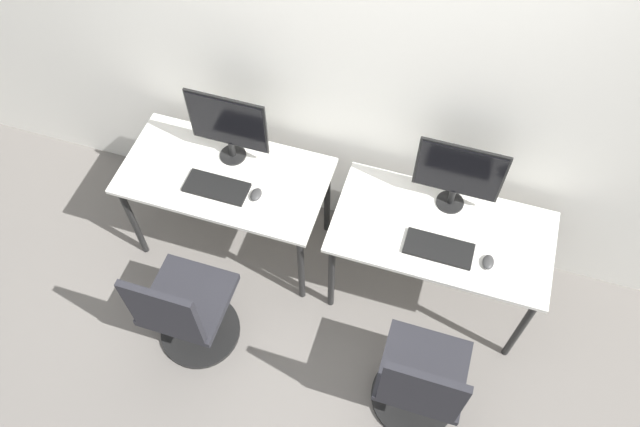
{
  "coord_description": "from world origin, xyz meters",
  "views": [
    {
      "loc": [
        0.54,
        -1.59,
        3.57
      ],
      "look_at": [
        0.0,
        0.12,
        0.86
      ],
      "focal_mm": 35.0,
      "sensor_mm": 36.0,
      "label": 1
    }
  ],
  "objects_px": {
    "monitor_right": "(459,174)",
    "monitor_left": "(228,125)",
    "office_chair_left": "(186,313)",
    "office_chair_right": "(419,384)",
    "keyboard_left": "(217,187)",
    "mouse_left": "(256,194)",
    "mouse_right": "(488,262)",
    "keyboard_right": "(439,249)"
  },
  "relations": [
    {
      "from": "monitor_left",
      "to": "keyboard_left",
      "type": "xyz_separation_m",
      "value": [
        0.0,
        -0.25,
        -0.25
      ]
    },
    {
      "from": "mouse_left",
      "to": "office_chair_left",
      "type": "xyz_separation_m",
      "value": [
        -0.2,
        -0.65,
        -0.35
      ]
    },
    {
      "from": "keyboard_right",
      "to": "mouse_right",
      "type": "xyz_separation_m",
      "value": [
        0.26,
        -0.01,
        0.01
      ]
    },
    {
      "from": "monitor_left",
      "to": "keyboard_left",
      "type": "distance_m",
      "value": 0.36
    },
    {
      "from": "mouse_right",
      "to": "office_chair_right",
      "type": "bearing_deg",
      "value": -106.55
    },
    {
      "from": "keyboard_left",
      "to": "mouse_right",
      "type": "bearing_deg",
      "value": -0.91
    },
    {
      "from": "mouse_left",
      "to": "mouse_right",
      "type": "height_order",
      "value": "same"
    },
    {
      "from": "keyboard_left",
      "to": "keyboard_right",
      "type": "relative_size",
      "value": 1.0
    },
    {
      "from": "mouse_right",
      "to": "office_chair_right",
      "type": "height_order",
      "value": "office_chair_right"
    },
    {
      "from": "mouse_left",
      "to": "keyboard_right",
      "type": "height_order",
      "value": "mouse_left"
    },
    {
      "from": "keyboard_right",
      "to": "mouse_right",
      "type": "height_order",
      "value": "mouse_right"
    },
    {
      "from": "mouse_left",
      "to": "office_chair_left",
      "type": "height_order",
      "value": "office_chair_left"
    },
    {
      "from": "keyboard_left",
      "to": "office_chair_left",
      "type": "xyz_separation_m",
      "value": [
        0.03,
        -0.63,
        -0.34
      ]
    },
    {
      "from": "office_chair_left",
      "to": "mouse_right",
      "type": "relative_size",
      "value": 10.17
    },
    {
      "from": "monitor_right",
      "to": "monitor_left",
      "type": "bearing_deg",
      "value": -177.82
    },
    {
      "from": "monitor_left",
      "to": "mouse_left",
      "type": "height_order",
      "value": "monitor_left"
    },
    {
      "from": "monitor_left",
      "to": "monitor_right",
      "type": "xyz_separation_m",
      "value": [
        1.28,
        0.05,
        0.0
      ]
    },
    {
      "from": "monitor_left",
      "to": "office_chair_left",
      "type": "xyz_separation_m",
      "value": [
        0.03,
        -0.88,
        -0.6
      ]
    },
    {
      "from": "keyboard_left",
      "to": "mouse_right",
      "type": "relative_size",
      "value": 4.04
    },
    {
      "from": "office_chair_left",
      "to": "keyboard_right",
      "type": "xyz_separation_m",
      "value": [
        1.24,
        0.62,
        0.34
      ]
    },
    {
      "from": "office_chair_right",
      "to": "keyboard_right",
      "type": "bearing_deg",
      "value": 97.19
    },
    {
      "from": "mouse_right",
      "to": "office_chair_right",
      "type": "xyz_separation_m",
      "value": [
        -0.18,
        -0.62,
        -0.35
      ]
    },
    {
      "from": "office_chair_left",
      "to": "keyboard_left",
      "type": "bearing_deg",
      "value": 92.94
    },
    {
      "from": "mouse_left",
      "to": "keyboard_right",
      "type": "distance_m",
      "value": 1.05
    },
    {
      "from": "keyboard_left",
      "to": "monitor_left",
      "type": "bearing_deg",
      "value": 90.0
    },
    {
      "from": "monitor_left",
      "to": "keyboard_left",
      "type": "height_order",
      "value": "monitor_left"
    },
    {
      "from": "keyboard_right",
      "to": "office_chair_right",
      "type": "distance_m",
      "value": 0.72
    },
    {
      "from": "monitor_left",
      "to": "monitor_right",
      "type": "distance_m",
      "value": 1.28
    },
    {
      "from": "monitor_right",
      "to": "keyboard_right",
      "type": "distance_m",
      "value": 0.41
    },
    {
      "from": "keyboard_left",
      "to": "office_chair_right",
      "type": "height_order",
      "value": "office_chair_right"
    },
    {
      "from": "keyboard_left",
      "to": "mouse_left",
      "type": "relative_size",
      "value": 4.04
    },
    {
      "from": "office_chair_left",
      "to": "mouse_right",
      "type": "distance_m",
      "value": 1.66
    },
    {
      "from": "office_chair_right",
      "to": "keyboard_left",
      "type": "bearing_deg",
      "value": 154.7
    },
    {
      "from": "mouse_left",
      "to": "mouse_right",
      "type": "xyz_separation_m",
      "value": [
        1.31,
        -0.04,
        0.0
      ]
    },
    {
      "from": "office_chair_left",
      "to": "mouse_right",
      "type": "xyz_separation_m",
      "value": [
        1.51,
        0.61,
        0.35
      ]
    },
    {
      "from": "monitor_left",
      "to": "mouse_left",
      "type": "xyz_separation_m",
      "value": [
        0.23,
        -0.23,
        -0.25
      ]
    },
    {
      "from": "mouse_right",
      "to": "monitor_right",
      "type": "bearing_deg",
      "value": 128.96
    },
    {
      "from": "monitor_left",
      "to": "office_chair_left",
      "type": "distance_m",
      "value": 1.07
    },
    {
      "from": "monitor_right",
      "to": "office_chair_right",
      "type": "relative_size",
      "value": 0.52
    },
    {
      "from": "keyboard_left",
      "to": "keyboard_right",
      "type": "xyz_separation_m",
      "value": [
        1.28,
        -0.02,
        0.0
      ]
    },
    {
      "from": "mouse_left",
      "to": "mouse_right",
      "type": "distance_m",
      "value": 1.31
    },
    {
      "from": "monitor_right",
      "to": "keyboard_right",
      "type": "xyz_separation_m",
      "value": [
        0.0,
        -0.32,
        -0.25
      ]
    }
  ]
}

